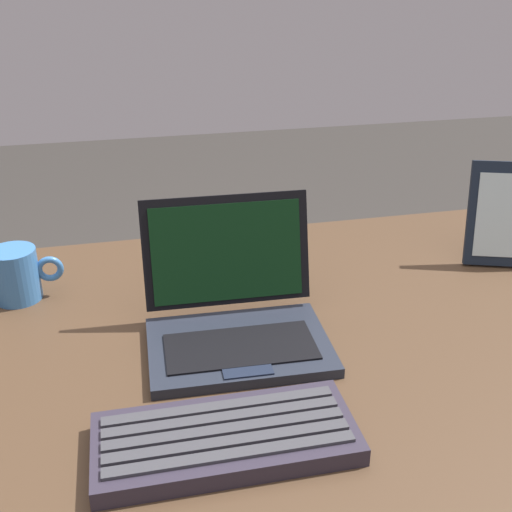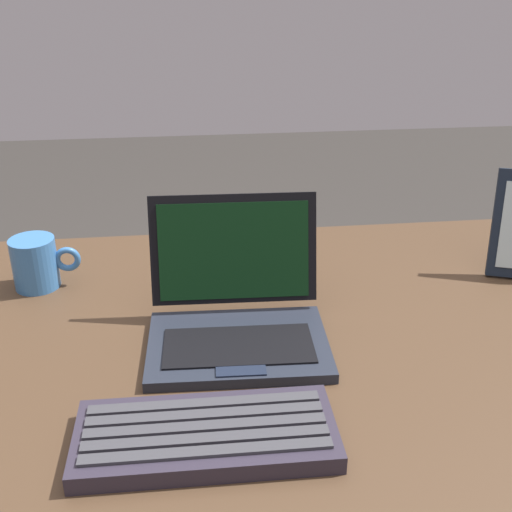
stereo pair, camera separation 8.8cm
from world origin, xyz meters
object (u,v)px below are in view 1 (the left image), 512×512
laptop_front (235,316)px  coffee_mug (17,274)px  photo_frame (507,215)px  external_keyboard (226,438)px

laptop_front → coffee_mug: bearing=148.0°
photo_frame → coffee_mug: (-0.87, 0.06, -0.05)m
laptop_front → photo_frame: size_ratio=1.41×
external_keyboard → photo_frame: 0.71m
external_keyboard → coffee_mug: size_ratio=2.66×
coffee_mug → laptop_front: bearing=-32.0°
laptop_front → coffee_mug: (-0.33, 0.21, 0.00)m
coffee_mug → photo_frame: bearing=-3.7°
external_keyboard → coffee_mug: 0.51m
external_keyboard → laptop_front: bearing=75.8°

